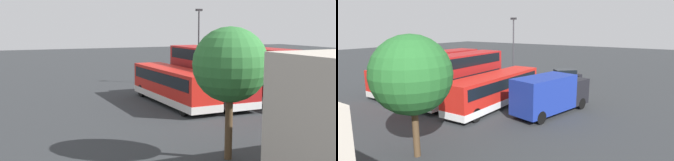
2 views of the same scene
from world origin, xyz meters
The scene contains 9 objects.
ground_plane centered at (0.00, 0.00, 0.00)m, with size 140.00×140.00×0.00m, color #2D3033.
bus_single_deck_near_end centered at (-5.54, 9.38, 1.62)m, with size 2.91×11.37×2.95m.
bus_double_decker_second centered at (-1.69, 9.68, 2.45)m, with size 3.09×10.47×4.55m.
bus_double_decker_third centered at (1.95, 9.62, 2.45)m, with size 2.77×10.68×4.55m.
bus_single_deck_fourth centered at (5.18, 9.18, 1.62)m, with size 2.97×11.26×2.95m.
box_truck_blue centered at (-10.47, 8.38, 1.71)m, with size 4.06×7.86×3.20m.
car_hatchback_silver centered at (-5.78, -5.73, 0.70)m, with size 4.54×4.44×1.43m.
lamp_post_tall centered at (-1.69, 0.48, 4.75)m, with size 0.70×0.30×8.14m.
tree_midleft centered at (8.04, 22.31, 4.57)m, with size 3.56×3.56×6.38m.
Camera 1 is at (17.81, 37.82, 6.43)m, focal length 41.58 mm.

